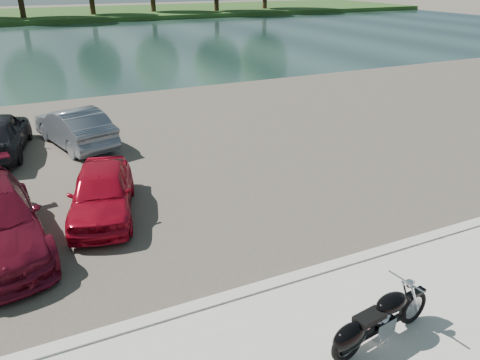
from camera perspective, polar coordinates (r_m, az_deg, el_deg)
name	(u,v)px	position (r m, az deg, el deg)	size (l,w,h in m)	color
ground	(374,336)	(9.17, 15.97, -17.79)	(200.00, 200.00, 0.00)	#595447
kerb	(312,273)	(10.33, 8.78, -11.17)	(60.00, 0.30, 0.14)	#B6B5AC
parking_lot	(178,146)	(17.67, -7.51, 4.10)	(60.00, 18.00, 0.04)	#474239
river	(74,46)	(45.54, -19.56, 15.17)	(120.00, 40.00, 0.00)	#1B322F
far_bank	(44,15)	(77.24, -22.76, 18.07)	(120.00, 24.00, 0.60)	#274B1A
motorcycle	(373,323)	(8.54, 15.95, -16.47)	(2.32, 0.78, 1.05)	black
car_4	(102,192)	(12.78, -16.51, -1.41)	(1.57, 3.89, 1.33)	#A90B21
car_9	(74,127)	(18.39, -19.53, 6.12)	(1.51, 4.34, 1.43)	slate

